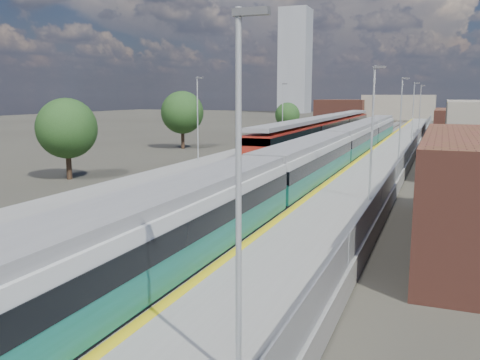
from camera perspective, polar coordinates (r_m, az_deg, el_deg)
The scene contains 11 objects.
ground at distance 58.37m, azimuth 11.47°, elevation 2.51°, with size 320.00×320.00×0.00m, color #47443A.
ballast_bed at distance 61.23m, azimuth 9.82°, elevation 2.91°, with size 10.50×155.00×0.06m, color #565451.
tracks at distance 62.74m, azimuth 10.68°, elevation 3.11°, with size 8.96×160.00×0.17m.
platform_right at distance 60.08m, azimuth 16.88°, elevation 3.00°, with size 4.70×155.00×8.52m.
platform_left at distance 62.91m, azimuth 3.76°, elevation 3.65°, with size 4.30×155.00×8.52m.
buildings at distance 148.43m, azimuth 10.89°, elevation 10.80°, with size 72.00×185.50×40.00m.
green_train at distance 45.76m, azimuth 10.61°, elevation 3.44°, with size 2.85×79.24×3.13m.
red_train at distance 75.55m, azimuth 9.70°, elevation 5.83°, with size 3.02×61.09×3.81m.
tree_a at distance 44.09m, azimuth -18.87°, elevation 5.50°, with size 4.94×4.94×6.70m.
tree_b at distance 66.66m, azimuth -6.50°, elevation 7.54°, with size 5.50×5.50×7.45m.
tree_c at distance 87.53m, azimuth 5.35°, elevation 7.28°, with size 4.20×4.20×5.70m.
Camera 1 is at (10.23, -7.05, 6.91)m, focal length 38.00 mm.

